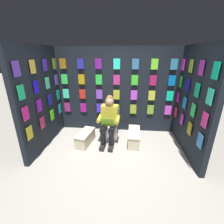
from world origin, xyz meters
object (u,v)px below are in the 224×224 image
at_px(person_reading, 109,120).
at_px(comic_longbox_near, 134,137).
at_px(toilet, 110,126).
at_px(comic_longbox_far, 85,138).

height_order(person_reading, comic_longbox_near, person_reading).
height_order(toilet, person_reading, person_reading).
xyz_separation_m(person_reading, comic_longbox_near, (-0.62, -0.01, -0.44)).
relative_size(comic_longbox_near, comic_longbox_far, 1.08).
relative_size(toilet, comic_longbox_far, 1.10).
distance_m(person_reading, comic_longbox_near, 0.76).
distance_m(toilet, comic_longbox_near, 0.66).
xyz_separation_m(toilet, comic_longbox_near, (-0.61, 0.22, -0.16)).
bearing_deg(person_reading, comic_longbox_far, 16.07).
height_order(toilet, comic_longbox_far, toilet).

